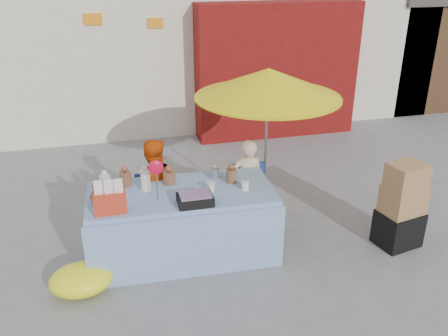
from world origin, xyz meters
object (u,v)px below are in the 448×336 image
object	(u,v)px
chair_left	(157,221)
chair_right	(250,209)
market_table	(182,222)
vendor_orange	(154,188)
box_stack	(401,208)
umbrella	(268,84)
vendor_beige	(247,182)

from	to	relation	value
chair_left	chair_right	xyz separation A→B (m)	(1.25, 0.00, 0.00)
chair_right	market_table	bearing A→B (deg)	-154.26
vendor_orange	box_stack	xyz separation A→B (m)	(2.94, -1.03, -0.15)
chair_left	umbrella	bearing A→B (deg)	13.64
chair_left	vendor_orange	distance (m)	0.43
umbrella	box_stack	distance (m)	2.28
market_table	umbrella	world-z (taller)	umbrella
chair_right	box_stack	bearing A→B (deg)	-24.55
market_table	vendor_beige	xyz separation A→B (m)	(0.99, 0.54, 0.16)
market_table	chair_right	bearing A→B (deg)	24.97
vendor_beige	box_stack	distance (m)	1.98
market_table	umbrella	xyz separation A→B (m)	(1.29, 0.69, 1.45)
market_table	box_stack	size ratio (longest dim) A/B	2.02
chair_left	box_stack	distance (m)	3.09
market_table	box_stack	xyz separation A→B (m)	(2.68, -0.48, 0.08)
vendor_beige	vendor_orange	bearing A→B (deg)	3.24
vendor_orange	vendor_beige	world-z (taller)	vendor_orange
vendor_orange	box_stack	world-z (taller)	vendor_orange
chair_right	vendor_orange	bearing A→B (deg)	177.11
market_table	box_stack	bearing A→B (deg)	-7.71
market_table	vendor_orange	xyz separation A→B (m)	(-0.26, 0.54, 0.22)
market_table	vendor_beige	size ratio (longest dim) A/B	1.89
chair_right	umbrella	bearing A→B (deg)	46.78
chair_left	chair_right	world-z (taller)	same
umbrella	box_stack	bearing A→B (deg)	-40.17
chair_right	vendor_orange	distance (m)	1.32
market_table	vendor_beige	world-z (taller)	market_table
market_table	chair_left	xyz separation A→B (m)	(-0.26, 0.41, -0.19)
chair_left	vendor_beige	size ratio (longest dim) A/B	0.71
chair_left	chair_right	size ratio (longest dim) A/B	1.00
vendor_beige	chair_right	bearing A→B (deg)	93.62
chair_right	umbrella	world-z (taller)	umbrella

